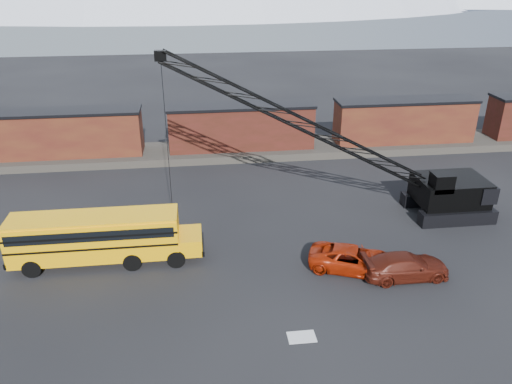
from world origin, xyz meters
TOP-DOWN VIEW (x-y plane):
  - ground at (0.00, 0.00)m, footprint 160.00×160.00m
  - gravel_berm at (0.00, 22.00)m, footprint 120.00×5.00m
  - boxcar_west_near at (-16.00, 22.00)m, footprint 13.70×3.10m
  - boxcar_mid at (0.00, 22.00)m, footprint 13.70×3.10m
  - boxcar_east_near at (16.00, 22.00)m, footprint 13.70×3.10m
  - snow_patch at (0.50, -4.00)m, footprint 1.40×0.90m
  - school_bus at (-10.25, 4.22)m, footprint 11.65×2.65m
  - red_pickup at (4.75, 1.49)m, footprint 5.78×4.21m
  - maroon_suv at (7.57, 0.37)m, footprint 5.16×2.18m
  - crawler_crane at (4.39, 7.85)m, footprint 23.13×4.20m

SIDE VIEW (x-z plane):
  - ground at x=0.00m, z-range 0.00..0.00m
  - snow_patch at x=0.50m, z-range 0.00..0.02m
  - gravel_berm at x=0.00m, z-range 0.00..0.70m
  - red_pickup at x=4.75m, z-range 0.00..1.46m
  - maroon_suv at x=7.57m, z-range 0.00..1.49m
  - school_bus at x=-10.25m, z-range 0.20..3.39m
  - boxcar_west_near at x=-16.00m, z-range 0.68..4.85m
  - boxcar_mid at x=0.00m, z-range 0.68..4.85m
  - boxcar_east_near at x=16.00m, z-range 0.68..4.85m
  - crawler_crane at x=4.39m, z-range 0.24..12.61m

